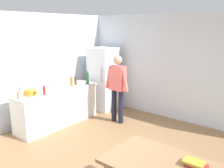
{
  "coord_description": "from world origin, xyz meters",
  "views": [
    {
      "loc": [
        2.59,
        -2.75,
        2.37
      ],
      "look_at": [
        -0.78,
        1.42,
        1.1
      ],
      "focal_mm": 38.74,
      "sensor_mm": 36.0,
      "label": 1
    }
  ],
  "objects_px": {
    "refrigerator": "(103,79)",
    "bottle_beer_brown": "(76,81)",
    "bottle_wine_green": "(87,78)",
    "utensil_jar": "(19,95)",
    "dining_table": "(162,168)",
    "book_stack": "(195,164)",
    "person": "(117,85)",
    "bottle_oil_amber": "(71,82)",
    "bottle_sauce_red": "(44,90)",
    "cooking_pot": "(30,92)",
    "bottle_water_clear": "(51,83)"
  },
  "relations": [
    {
      "from": "refrigerator",
      "to": "bottle_oil_amber",
      "type": "relative_size",
      "value": 6.43
    },
    {
      "from": "dining_table",
      "to": "bottle_sauce_red",
      "type": "xyz_separation_m",
      "value": [
        -3.23,
        0.62,
        0.32
      ]
    },
    {
      "from": "refrigerator",
      "to": "cooking_pot",
      "type": "height_order",
      "value": "refrigerator"
    },
    {
      "from": "dining_table",
      "to": "bottle_sauce_red",
      "type": "bearing_deg",
      "value": 169.05
    },
    {
      "from": "cooking_pot",
      "to": "utensil_jar",
      "type": "bearing_deg",
      "value": -78.85
    },
    {
      "from": "cooking_pot",
      "to": "utensil_jar",
      "type": "xyz_separation_m",
      "value": [
        0.06,
        -0.29,
        0.02
      ]
    },
    {
      "from": "utensil_jar",
      "to": "bottle_wine_green",
      "type": "height_order",
      "value": "bottle_wine_green"
    },
    {
      "from": "cooking_pot",
      "to": "utensil_jar",
      "type": "distance_m",
      "value": 0.3
    },
    {
      "from": "bottle_oil_amber",
      "to": "book_stack",
      "type": "bearing_deg",
      "value": -20.38
    },
    {
      "from": "refrigerator",
      "to": "bottle_wine_green",
      "type": "relative_size",
      "value": 5.29
    },
    {
      "from": "utensil_jar",
      "to": "cooking_pot",
      "type": "bearing_deg",
      "value": 101.15
    },
    {
      "from": "refrigerator",
      "to": "person",
      "type": "bearing_deg",
      "value": -30.23
    },
    {
      "from": "utensil_jar",
      "to": "bottle_water_clear",
      "type": "xyz_separation_m",
      "value": [
        -0.19,
        0.94,
        0.05
      ]
    },
    {
      "from": "bottle_sauce_red",
      "to": "bottle_wine_green",
      "type": "bearing_deg",
      "value": 89.98
    },
    {
      "from": "person",
      "to": "utensil_jar",
      "type": "xyz_separation_m",
      "value": [
        -1.03,
        -2.03,
        0.0
      ]
    },
    {
      "from": "bottle_oil_amber",
      "to": "bottle_beer_brown",
      "type": "height_order",
      "value": "bottle_oil_amber"
    },
    {
      "from": "cooking_pot",
      "to": "bottle_sauce_red",
      "type": "xyz_separation_m",
      "value": [
        0.21,
        0.21,
        0.04
      ]
    },
    {
      "from": "cooking_pot",
      "to": "bottle_sauce_red",
      "type": "bearing_deg",
      "value": 45.44
    },
    {
      "from": "person",
      "to": "bottle_sauce_red",
      "type": "height_order",
      "value": "person"
    },
    {
      "from": "refrigerator",
      "to": "book_stack",
      "type": "bearing_deg",
      "value": -34.77
    },
    {
      "from": "refrigerator",
      "to": "bottle_wine_green",
      "type": "height_order",
      "value": "refrigerator"
    },
    {
      "from": "dining_table",
      "to": "bottle_oil_amber",
      "type": "distance_m",
      "value": 3.72
    },
    {
      "from": "person",
      "to": "cooking_pot",
      "type": "relative_size",
      "value": 4.25
    },
    {
      "from": "bottle_oil_amber",
      "to": "dining_table",
      "type": "bearing_deg",
      "value": -24.7
    },
    {
      "from": "utensil_jar",
      "to": "bottle_beer_brown",
      "type": "distance_m",
      "value": 1.59
    },
    {
      "from": "bottle_wine_green",
      "to": "dining_table",
      "type": "bearing_deg",
      "value": -31.61
    },
    {
      "from": "person",
      "to": "bottle_beer_brown",
      "type": "distance_m",
      "value": 1.13
    },
    {
      "from": "bottle_oil_amber",
      "to": "person",
      "type": "bearing_deg",
      "value": 30.57
    },
    {
      "from": "person",
      "to": "refrigerator",
      "type": "bearing_deg",
      "value": 149.77
    },
    {
      "from": "dining_table",
      "to": "bottle_water_clear",
      "type": "relative_size",
      "value": 4.67
    },
    {
      "from": "bottle_oil_amber",
      "to": "book_stack",
      "type": "distance_m",
      "value": 3.96
    },
    {
      "from": "bottle_sauce_red",
      "to": "bottle_oil_amber",
      "type": "bearing_deg",
      "value": 98.56
    },
    {
      "from": "person",
      "to": "bottle_water_clear",
      "type": "xyz_separation_m",
      "value": [
        -1.22,
        -1.08,
        0.05
      ]
    },
    {
      "from": "refrigerator",
      "to": "cooking_pot",
      "type": "bearing_deg",
      "value": -93.41
    },
    {
      "from": "refrigerator",
      "to": "bottle_beer_brown",
      "type": "distance_m",
      "value": 1.0
    },
    {
      "from": "book_stack",
      "to": "bottle_beer_brown",
      "type": "bearing_deg",
      "value": 157.57
    },
    {
      "from": "cooking_pot",
      "to": "utensil_jar",
      "type": "relative_size",
      "value": 1.25
    },
    {
      "from": "person",
      "to": "book_stack",
      "type": "relative_size",
      "value": 6.16
    },
    {
      "from": "cooking_pot",
      "to": "bottle_sauce_red",
      "type": "relative_size",
      "value": 1.67
    },
    {
      "from": "bottle_wine_green",
      "to": "utensil_jar",
      "type": "bearing_deg",
      "value": -94.71
    },
    {
      "from": "bottle_oil_amber",
      "to": "bottle_wine_green",
      "type": "bearing_deg",
      "value": 72.31
    },
    {
      "from": "bottle_wine_green",
      "to": "bottle_sauce_red",
      "type": "height_order",
      "value": "bottle_wine_green"
    },
    {
      "from": "bottle_wine_green",
      "to": "bottle_water_clear",
      "type": "distance_m",
      "value": 0.99
    },
    {
      "from": "person",
      "to": "utensil_jar",
      "type": "relative_size",
      "value": 5.31
    },
    {
      "from": "bottle_wine_green",
      "to": "bottle_sauce_red",
      "type": "relative_size",
      "value": 1.42
    },
    {
      "from": "bottle_beer_brown",
      "to": "book_stack",
      "type": "height_order",
      "value": "bottle_beer_brown"
    },
    {
      "from": "utensil_jar",
      "to": "bottle_oil_amber",
      "type": "relative_size",
      "value": 1.14
    },
    {
      "from": "bottle_oil_amber",
      "to": "bottle_sauce_red",
      "type": "bearing_deg",
      "value": -81.44
    },
    {
      "from": "dining_table",
      "to": "book_stack",
      "type": "xyz_separation_m",
      "value": [
        0.34,
        0.17,
        0.11
      ]
    },
    {
      "from": "person",
      "to": "bottle_oil_amber",
      "type": "xyz_separation_m",
      "value": [
        -1.01,
        -0.6,
        0.04
      ]
    }
  ]
}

